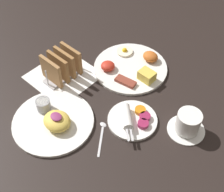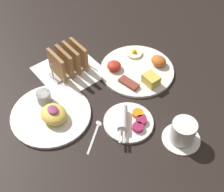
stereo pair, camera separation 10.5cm
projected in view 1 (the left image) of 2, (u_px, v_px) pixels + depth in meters
ground_plane at (97, 105)px, 1.06m from camera, size 3.00×3.00×0.00m
napkin_flat at (63, 76)px, 1.15m from camera, size 0.22×0.22×0.00m
plate_breakfast at (132, 67)px, 1.17m from camera, size 0.28×0.28×0.05m
plate_condiments at (132, 119)px, 1.01m from camera, size 0.16×0.17×0.04m
plate_foreground at (53, 120)px, 1.00m from camera, size 0.26×0.26×0.06m
toast_rack at (62, 66)px, 1.12m from camera, size 0.10×0.15×0.10m
coffee_cup at (188, 123)px, 0.97m from camera, size 0.12×0.12×0.08m
teaspoon at (102, 132)px, 0.98m from camera, size 0.09×0.11×0.01m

